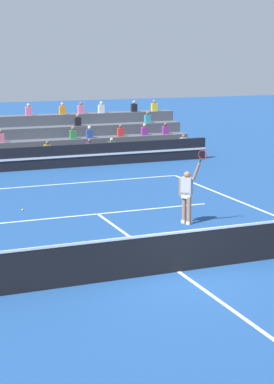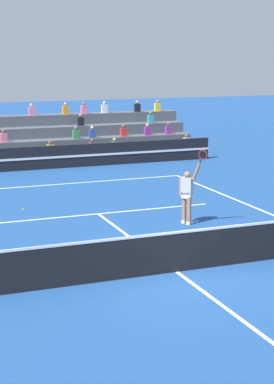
% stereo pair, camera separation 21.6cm
% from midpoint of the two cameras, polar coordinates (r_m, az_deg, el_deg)
% --- Properties ---
extents(ground_plane, '(120.00, 120.00, 0.00)m').
position_cam_midpoint_polar(ground_plane, '(16.29, 3.33, -7.09)').
color(ground_plane, navy).
extents(court_lines, '(11.10, 23.90, 0.01)m').
position_cam_midpoint_polar(court_lines, '(16.29, 3.33, -7.08)').
color(court_lines, white).
rests_on(court_lines, ground).
extents(tennis_net, '(12.00, 0.10, 1.10)m').
position_cam_midpoint_polar(tennis_net, '(16.12, 3.35, -5.26)').
color(tennis_net, black).
rests_on(tennis_net, ground).
extents(sponsor_banner_wall, '(18.00, 0.26, 1.10)m').
position_cam_midpoint_polar(sponsor_banner_wall, '(30.77, -9.24, 2.99)').
color(sponsor_banner_wall, black).
rests_on(sponsor_banner_wall, ground).
extents(bleacher_stand, '(17.78, 3.80, 2.83)m').
position_cam_midpoint_polar(bleacher_stand, '(33.80, -10.44, 4.25)').
color(bleacher_stand, '#4C515B').
rests_on(bleacher_stand, ground).
extents(tennis_player, '(0.65, 0.83, 2.48)m').
position_cam_midpoint_polar(tennis_player, '(20.60, 4.20, -0.14)').
color(tennis_player, '#9E7051').
rests_on(tennis_player, ground).
extents(tennis_ball, '(0.07, 0.07, 0.07)m').
position_cam_midpoint_polar(tennis_ball, '(22.78, -10.42, -1.58)').
color(tennis_ball, '#C6DB33').
rests_on(tennis_ball, ground).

